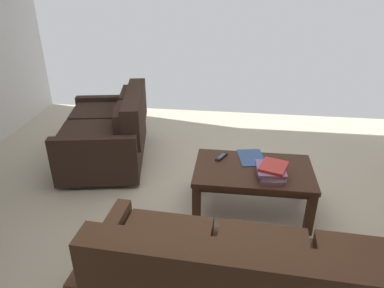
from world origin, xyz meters
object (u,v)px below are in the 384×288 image
at_px(loveseat_near, 110,133).
at_px(coffee_table, 253,175).
at_px(loose_magazine, 251,158).
at_px(book_stack, 272,171).
at_px(tv_remote, 221,157).

bearing_deg(loveseat_near, coffee_table, 154.18).
xyz_separation_m(loveseat_near, loose_magazine, (-1.55, 0.57, 0.10)).
bearing_deg(book_stack, loveseat_near, -26.96).
bearing_deg(loose_magazine, coffee_table, 83.80).
bearing_deg(book_stack, loose_magazine, -62.21).
xyz_separation_m(coffee_table, book_stack, (-0.14, 0.11, 0.12)).
bearing_deg(loveseat_near, loose_magazine, 159.91).
distance_m(loveseat_near, book_stack, 1.93).
bearing_deg(loose_magazine, loveseat_near, -31.26).
height_order(coffee_table, loose_magazine, loose_magazine).
height_order(coffee_table, tv_remote, tv_remote).
distance_m(coffee_table, loose_magazine, 0.21).
relative_size(coffee_table, loose_magazine, 3.26).
xyz_separation_m(coffee_table, loose_magazine, (0.02, -0.19, 0.07)).
xyz_separation_m(book_stack, tv_remote, (0.43, -0.27, -0.04)).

